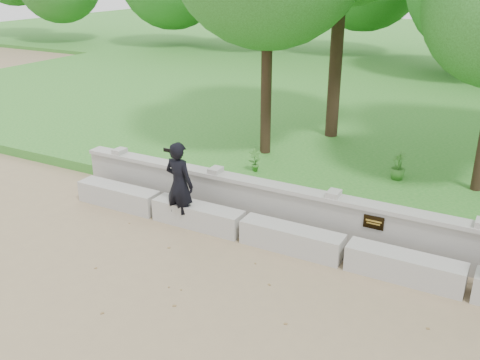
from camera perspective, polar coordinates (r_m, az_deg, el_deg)
name	(u,v)px	position (r m, az deg, el deg)	size (l,w,h in m)	color
ground	(302,324)	(8.01, 6.61, -14.97)	(80.00, 80.00, 0.00)	#8D7856
lawn	(453,107)	(20.67, 21.80, 7.28)	(40.00, 22.00, 0.25)	#24701F
concrete_bench	(345,252)	(9.40, 11.15, -7.57)	(11.90, 0.45, 0.45)	#A6A49D
parapet_wall	(359,224)	(9.89, 12.53, -4.57)	(12.50, 0.35, 0.90)	#9C9A93
man_main	(179,184)	(10.38, -6.48, -0.48)	(0.66, 0.59, 1.72)	black
shrub_a	(255,160)	(12.60, 1.60, 2.15)	(0.30, 0.20, 0.56)	#377427
shrub_d	(398,166)	(12.63, 16.52, 1.47)	(0.36, 0.32, 0.64)	#377427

